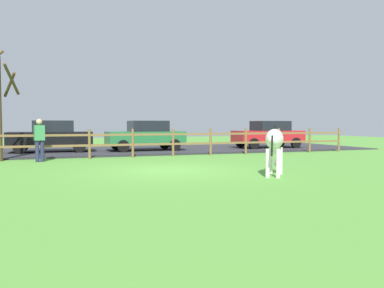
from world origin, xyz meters
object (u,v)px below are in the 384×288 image
object	(u,v)px
parked_car_red	(268,134)
parked_car_green	(146,135)
visitor_near_fence	(39,138)
parked_car_black	(51,136)
zebra	(275,143)
crow_on_grass	(270,160)

from	to	relation	value
parked_car_red	parked_car_green	distance (m)	7.28
parked_car_green	visitor_near_fence	world-z (taller)	visitor_near_fence
parked_car_green	visitor_near_fence	distance (m)	6.70
parked_car_black	visitor_near_fence	bearing A→B (deg)	-95.28
zebra	parked_car_red	size ratio (longest dim) A/B	0.41
parked_car_green	parked_car_black	bearing A→B (deg)	173.83
crow_on_grass	parked_car_red	world-z (taller)	parked_car_red
zebra	crow_on_grass	xyz separation A→B (m)	(1.72, 3.11, -0.80)
zebra	parked_car_red	bearing A→B (deg)	60.13
parked_car_red	parked_car_black	bearing A→B (deg)	176.93
zebra	parked_car_green	xyz separation A→B (m)	(-1.16, 10.79, -0.08)
parked_car_black	parked_car_red	bearing A→B (deg)	-3.07
zebra	visitor_near_fence	distance (m)	9.05
parked_car_green	parked_car_black	distance (m)	4.72
parked_car_black	zebra	bearing A→B (deg)	-62.58
parked_car_green	visitor_near_fence	size ratio (longest dim) A/B	2.47
crow_on_grass	parked_car_green	bearing A→B (deg)	110.55
crow_on_grass	parked_car_red	bearing A→B (deg)	59.73
visitor_near_fence	parked_car_green	bearing A→B (deg)	39.90
crow_on_grass	visitor_near_fence	distance (m)	8.74
crow_on_grass	parked_car_red	size ratio (longest dim) A/B	0.05
zebra	visitor_near_fence	bearing A→B (deg)	134.17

